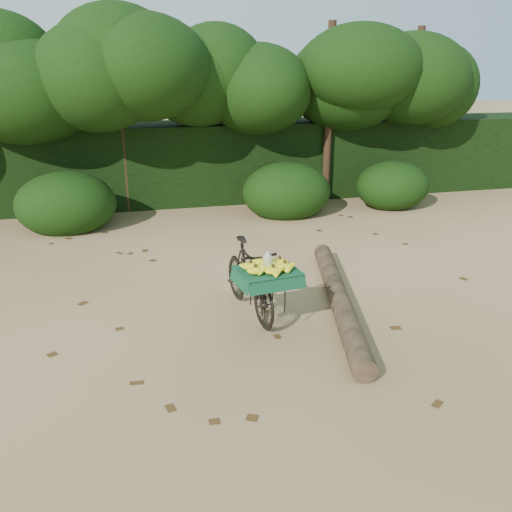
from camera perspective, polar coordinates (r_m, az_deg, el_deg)
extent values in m
plane|color=tan|center=(7.51, 2.08, -4.54)|extent=(80.00, 80.00, 0.00)
imported|color=black|center=(6.91, -0.71, -2.38)|extent=(0.65, 1.64, 0.96)
cube|color=black|center=(6.28, 1.23, -1.65)|extent=(0.40, 0.46, 0.02)
cube|color=#13492E|center=(6.28, 1.24, -1.51)|extent=(0.76, 0.66, 0.01)
ellipsoid|color=#A9AE2A|center=(6.28, 1.80, -1.00)|extent=(0.09, 0.07, 0.10)
ellipsoid|color=#A9AE2A|center=(6.31, 1.04, -0.91)|extent=(0.09, 0.07, 0.10)
ellipsoid|color=#A9AE2A|center=(6.23, 0.67, -1.16)|extent=(0.09, 0.07, 0.10)
ellipsoid|color=#A9AE2A|center=(6.21, 1.44, -1.26)|extent=(0.09, 0.07, 0.10)
cylinder|color=#EAE5C6|center=(6.25, 1.21, -0.67)|extent=(0.11, 0.11, 0.14)
cylinder|color=brown|center=(7.30, 8.68, -4.33)|extent=(1.20, 3.69, 0.27)
cube|color=black|center=(13.21, -5.73, 9.88)|extent=(26.00, 1.80, 1.80)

